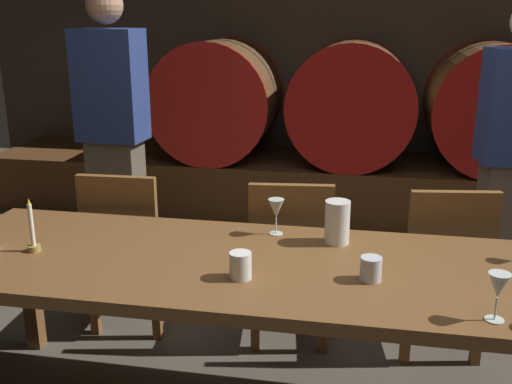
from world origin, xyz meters
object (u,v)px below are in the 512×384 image
wine_barrel_left (219,99)px  candle_center (33,236)px  chair_left (128,243)px  guest_left (114,139)px  cup_center_right (371,269)px  pitcher (337,222)px  wine_glass_far_left (276,209)px  wine_barrel_right (492,106)px  wine_barrel_center (352,103)px  dining_table (264,277)px  chair_center (291,254)px  chair_right (443,263)px  wine_glass_center_left (498,287)px  cup_center_left (240,265)px

wine_barrel_left → candle_center: (-0.07, -2.81, -0.16)m
wine_barrel_left → chair_left: (0.03, -2.11, -0.45)m
guest_left → cup_center_right: size_ratio=20.11×
pitcher → wine_glass_far_left: size_ratio=1.15×
chair_left → cup_center_right: (1.23, -0.73, 0.28)m
wine_barrel_right → wine_barrel_center: bearing=180.0°
wine_barrel_left → wine_glass_far_left: wine_barrel_left is taller
wine_barrel_right → dining_table: wine_barrel_right is taller
dining_table → chair_center: 0.67m
wine_barrel_center → wine_barrel_left: bearing=180.0°
candle_center → chair_center: bearing=36.6°
chair_left → wine_barrel_center: bearing=-118.9°
wine_barrel_right → guest_left: guest_left is taller
candle_center → wine_barrel_left: bearing=88.6°
candle_center → cup_center_right: bearing=-1.2°
wine_barrel_right → wine_glass_far_left: (-1.31, -2.44, -0.11)m
chair_left → pitcher: 1.20m
chair_center → chair_right: bearing=175.4°
wine_barrel_right → guest_left: size_ratio=0.55×
wine_barrel_left → wine_glass_center_left: size_ratio=6.11×
wine_barrel_center → pitcher: (0.03, -2.49, -0.13)m
wine_barrel_right → chair_left: 3.04m
wine_barrel_center → wine_barrel_right: same height
candle_center → cup_center_right: size_ratio=2.52×
wine_glass_center_left → cup_center_left: 0.86m
cup_center_right → guest_left: bearing=140.1°
wine_barrel_left → guest_left: bearing=-99.0°
dining_table → cup_center_left: (-0.06, -0.15, 0.11)m
dining_table → cup_center_right: cup_center_right is taller
wine_barrel_center → dining_table: bearing=-94.9°
chair_right → wine_barrel_left: bearing=-60.4°
wine_barrel_left → wine_barrel_center: 1.10m
candle_center → wine_glass_far_left: size_ratio=1.41×
wine_barrel_right → wine_glass_far_left: size_ratio=6.19×
wine_barrel_left → dining_table: wine_barrel_left is taller
dining_table → pitcher: pitcher is taller
chair_left → wine_barrel_left: bearing=-91.2°
chair_right → wine_barrel_right: bearing=-113.2°
guest_left → pitcher: size_ratio=9.81×
wine_barrel_left → wine_barrel_right: bearing=0.0°
wine_glass_center_left → cup_center_left: size_ratio=1.61×
chair_left → guest_left: guest_left is taller
wine_barrel_center → wine_glass_far_left: bearing=-95.6°
wine_barrel_right → pitcher: 2.71m
wine_barrel_right → dining_table: size_ratio=0.37×
wine_barrel_left → chair_center: bearing=-67.2°
dining_table → chair_right: chair_right is taller
wine_barrel_left → candle_center: bearing=-91.4°
wine_barrel_right → candle_center: 3.60m
dining_table → candle_center: size_ratio=11.85×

